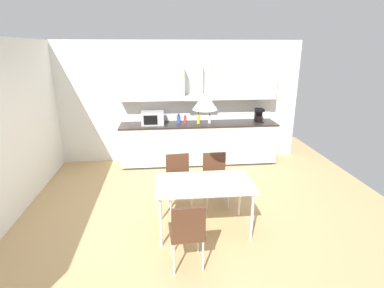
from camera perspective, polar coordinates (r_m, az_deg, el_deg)
ground_plane at (r=4.67m, az=-2.70°, el=-15.04°), size 7.37×8.37×0.02m
wall_back at (r=6.85m, az=-4.23°, el=7.94°), size 5.90×0.10×2.67m
kitchen_counter at (r=6.75m, az=1.28°, el=0.18°), size 3.45×0.68×0.92m
backsplash_tile at (r=6.87m, az=1.00°, el=6.48°), size 3.43×0.02×0.47m
upper_wall_cabinets at (r=6.62m, az=1.19°, el=11.60°), size 3.43×0.40×0.74m
microwave at (r=6.54m, az=-7.51°, el=4.90°), size 0.48×0.35×0.28m
coffee_maker at (r=6.91m, az=12.61°, el=5.40°), size 0.18×0.19×0.30m
bottle_white at (r=6.63m, az=3.35°, el=4.76°), size 0.06×0.06×0.21m
bottle_red at (r=6.60m, az=-1.32°, el=4.64°), size 0.06×0.06×0.19m
bottle_blue at (r=6.61m, az=-2.56°, el=4.74°), size 0.08×0.08×0.21m
bottle_yellow at (r=6.58m, az=1.24°, el=4.82°), size 0.07×0.07×0.24m
dining_table at (r=4.18m, az=2.28°, el=-7.94°), size 1.34×0.77×0.76m
chair_far_left at (r=4.92m, az=-2.58°, el=-6.02°), size 0.44×0.44×0.87m
chair_near_left at (r=3.58m, az=-0.88°, el=-15.99°), size 0.42×0.42×0.87m
chair_far_right at (r=4.98m, az=4.44°, el=-5.71°), size 0.41×0.41×0.87m
pendant_lamp at (r=3.81m, az=2.50°, el=8.20°), size 0.32×0.32×0.22m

